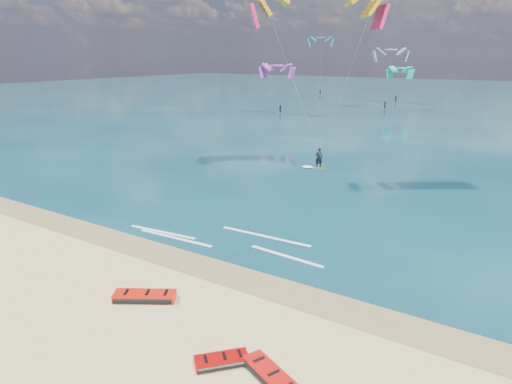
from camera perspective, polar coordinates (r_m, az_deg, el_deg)
ground at (r=56.79m, az=16.60°, el=5.41°), size 320.00×320.00×0.00m
wet_sand_strip at (r=24.84m, az=-8.66°, el=-8.50°), size 320.00×2.40×0.01m
sea at (r=119.16m, az=25.49°, el=10.15°), size 320.00×200.00×0.04m
packed_kite_left at (r=21.59m, az=-13.71°, el=-12.96°), size 3.14×2.53×0.43m
packed_kite_mid at (r=16.69m, az=1.90°, el=-22.40°), size 2.86×2.05×0.40m
packed_kite_right at (r=17.35m, az=-4.30°, el=-20.68°), size 2.17×2.22×0.37m
kitesurfer_main at (r=39.12m, az=7.85°, el=14.03°), size 11.07×11.42×17.10m
shoreline_foam at (r=27.20m, az=-4.36°, el=-5.95°), size 12.87×3.59×0.01m
distant_kites at (r=92.69m, az=23.20°, el=12.29°), size 87.58×41.72×14.59m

